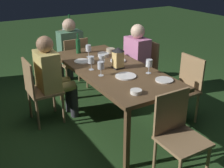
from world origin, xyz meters
The scene contains 26 objects.
ground_plane centered at (0.00, 0.00, 0.00)m, with size 16.00×16.00×0.00m, color #26471E.
dining_table centered at (0.00, 0.00, 0.70)m, with size 1.96×0.87×0.76m.
chair_head_far centered at (1.23, 0.00, 0.49)m, with size 0.40×0.42×0.87m.
person_in_green centered at (1.42, 0.00, 0.64)m, with size 0.48×0.38×1.15m.
chair_side_left_a centered at (-0.44, -0.83, 0.49)m, with size 0.42×0.40×0.87m.
chair_head_near centered at (-1.23, 0.00, 0.49)m, with size 0.40×0.42×0.87m.
chair_side_left_b centered at (0.44, -0.83, 0.49)m, with size 0.42×0.40×0.87m.
person_in_pink centered at (0.44, -0.63, 0.64)m, with size 0.38×0.47×1.15m.
chair_side_right_b centered at (0.44, 0.83, 0.49)m, with size 0.42×0.40×0.87m.
person_in_mustard centered at (0.44, 0.63, 0.64)m, with size 0.38×0.47×1.15m.
lantern_centerpiece centered at (-0.05, -0.05, 0.90)m, with size 0.15×0.15×0.27m.
green_bottle_on_table centered at (0.77, 0.11, 0.87)m, with size 0.07×0.07×0.29m.
wine_glass_a centered at (-0.17, 0.25, 0.87)m, with size 0.08×0.08×0.17m.
wine_glass_b centered at (-0.39, -0.27, 0.87)m, with size 0.08×0.08×0.17m.
wine_glass_c centered at (0.06, 0.26, 0.87)m, with size 0.08×0.08×0.17m.
wine_glass_d centered at (0.03, 0.12, 0.87)m, with size 0.08×0.08×0.17m.
wine_glass_e centered at (0.54, 0.06, 0.87)m, with size 0.08×0.08×0.17m.
plate_a centered at (0.17, -0.19, 0.76)m, with size 0.21×0.21×0.01m, color white.
plate_b centered at (0.39, 0.23, 0.76)m, with size 0.21×0.21×0.01m, color white.
plate_c centered at (-0.66, -0.28, 0.76)m, with size 0.20×0.20×0.01m, color white.
plate_d centered at (-0.35, 0.02, 0.76)m, with size 0.24×0.24×0.01m, color white.
bowl_olives centered at (0.56, -0.31, 0.79)m, with size 0.12×0.12×0.06m.
bowl_bread centered at (-0.78, 0.18, 0.78)m, with size 0.12×0.12×0.04m.
bowl_salad centered at (0.46, -0.13, 0.78)m, with size 0.16×0.16×0.04m.
side_table centered at (2.43, -0.42, 0.45)m, with size 0.49×0.49×0.69m.
ice_bucket centered at (2.43, -0.42, 0.79)m, with size 0.26×0.26×0.34m.
Camera 1 is at (-2.83, 1.66, 1.95)m, focal length 44.68 mm.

